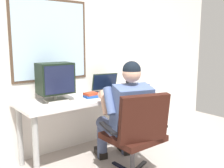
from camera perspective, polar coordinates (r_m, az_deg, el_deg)
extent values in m
cube|color=silver|center=(3.33, -9.01, 8.16)|extent=(5.63, 0.06, 2.65)
cube|color=#4C3828|center=(3.16, -13.64, 9.52)|extent=(0.97, 0.01, 0.97)
cube|color=silver|center=(3.16, -13.61, 9.53)|extent=(0.91, 0.02, 0.91)
cylinder|color=#989998|center=(2.68, -16.72, -13.92)|extent=(0.06, 0.06, 0.70)
cylinder|color=#989998|center=(3.64, 9.75, -7.36)|extent=(0.06, 0.06, 0.70)
cylinder|color=#989998|center=(3.09, -19.95, -10.93)|extent=(0.06, 0.06, 0.70)
cylinder|color=#989998|center=(3.95, 4.76, -5.91)|extent=(0.06, 0.06, 0.70)
cube|color=silver|center=(3.16, -3.86, -2.99)|extent=(1.88, 0.60, 0.04)
cube|color=black|center=(3.00, 6.06, -18.08)|extent=(0.31, 0.15, 0.02)
cube|color=black|center=(2.98, 2.33, -18.26)|extent=(0.05, 0.32, 0.02)
cylinder|color=#3F3F44|center=(2.79, 4.62, -15.74)|extent=(0.05, 0.05, 0.38)
cube|color=black|center=(2.70, 4.69, -11.69)|extent=(0.52, 0.52, 0.06)
cube|color=black|center=(2.43, 7.19, -7.70)|extent=(0.51, 0.26, 0.47)
cube|color=black|center=(2.79, 9.93, -8.29)|extent=(0.15, 0.36, 0.02)
cube|color=black|center=(2.55, -0.99, -9.84)|extent=(0.15, 0.36, 0.02)
cylinder|color=#3D4764|center=(2.97, 5.13, -9.08)|extent=(0.28, 0.48, 0.15)
cylinder|color=#3D4764|center=(3.24, 3.23, -11.69)|extent=(0.12, 0.12, 0.45)
cube|color=black|center=(3.36, 2.75, -14.31)|extent=(0.17, 0.26, 0.08)
cylinder|color=#3D4764|center=(2.85, -0.71, -9.87)|extent=(0.28, 0.48, 0.15)
cylinder|color=#3D4764|center=(3.13, -2.23, -12.48)|extent=(0.12, 0.12, 0.45)
cube|color=black|center=(3.26, -2.57, -15.15)|extent=(0.17, 0.26, 0.08)
cube|color=#4A5D8D|center=(2.64, 4.32, -5.76)|extent=(0.45, 0.41, 0.54)
sphere|color=tan|center=(2.56, 4.43, 2.43)|extent=(0.19, 0.19, 0.19)
sphere|color=black|center=(2.56, 4.44, 3.09)|extent=(0.19, 0.19, 0.19)
cylinder|color=#4A5D8D|center=(2.75, 8.02, -2.99)|extent=(0.14, 0.20, 0.29)
cylinder|color=tan|center=(2.86, 7.08, -5.33)|extent=(0.11, 0.15, 0.27)
sphere|color=tan|center=(2.90, 6.69, -5.65)|extent=(0.09, 0.09, 0.09)
cylinder|color=#4A5D8D|center=(2.57, -0.57, -3.80)|extent=(0.15, 0.23, 0.29)
cylinder|color=tan|center=(2.71, -1.64, -4.13)|extent=(0.13, 0.20, 0.26)
sphere|color=tan|center=(2.78, -2.29, -2.41)|extent=(0.09, 0.09, 0.09)
cube|color=beige|center=(2.96, -12.48, -3.52)|extent=(0.25, 0.20, 0.02)
cylinder|color=beige|center=(2.95, -12.51, -2.70)|extent=(0.04, 0.04, 0.07)
cube|color=black|center=(2.91, -12.65, 1.28)|extent=(0.39, 0.27, 0.34)
cube|color=#191E38|center=(2.79, -11.63, 0.97)|extent=(0.34, 0.03, 0.30)
cube|color=black|center=(3.31, -0.48, -1.92)|extent=(0.40, 0.31, 0.02)
cube|color=black|center=(3.31, -0.48, -1.75)|extent=(0.36, 0.28, 0.00)
cube|color=black|center=(3.43, -1.65, 0.52)|extent=(0.36, 0.14, 0.23)
cube|color=#0F1933|center=(3.42, -1.59, 0.46)|extent=(0.34, 0.13, 0.20)
cylinder|color=silver|center=(3.45, 5.83, -1.58)|extent=(0.06, 0.06, 0.00)
cylinder|color=silver|center=(3.45, 5.84, -1.09)|extent=(0.01, 0.01, 0.06)
cylinder|color=silver|center=(3.44, 5.86, -0.07)|extent=(0.09, 0.09, 0.07)
cylinder|color=#5F0C11|center=(3.44, 5.85, -0.48)|extent=(0.08, 0.08, 0.02)
cube|color=black|center=(3.60, 3.88, 0.15)|extent=(0.08, 0.07, 0.16)
cylinder|color=#333338|center=(3.57, 4.22, 0.46)|extent=(0.06, 0.01, 0.06)
cube|color=#1D4BA4|center=(3.06, -4.84, -2.75)|extent=(0.17, 0.15, 0.03)
cube|color=#BA381E|center=(3.05, -4.84, -2.19)|extent=(0.15, 0.13, 0.03)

